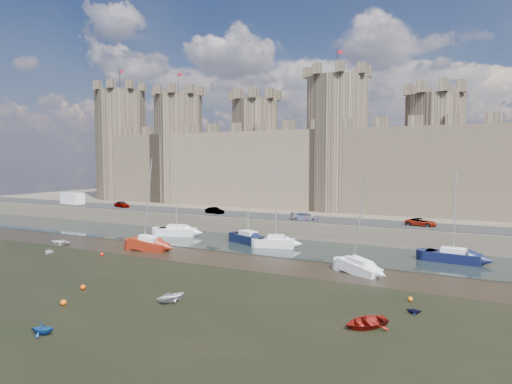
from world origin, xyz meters
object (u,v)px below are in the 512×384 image
car_1 (215,211)px  car_2 (305,216)px  sailboat_0 (177,231)px  van (72,199)px  sailboat_1 (248,238)px  sailboat_3 (453,256)px  sailboat_2 (276,242)px  car_3 (421,222)px  car_0 (122,204)px  dinghy_1 (42,328)px  sailboat_4 (149,244)px  sailboat_5 (359,267)px

car_1 → car_2: car_2 is taller
car_1 → sailboat_0: bearing=-177.6°
van → sailboat_1: size_ratio=0.48×
sailboat_3 → sailboat_2: bearing=-171.2°
van → sailboat_0: bearing=-9.8°
sailboat_2 → car_2: bearing=72.8°
car_3 → sailboat_2: bearing=133.3°
sailboat_2 → car_1: bearing=133.6°
car_0 → van: size_ratio=0.71×
sailboat_0 → dinghy_1: (15.55, -34.80, -0.38)m
car_0 → sailboat_4: bearing=-113.6°
car_2 → car_3: bearing=-97.8°
sailboat_3 → car_0: bearing=176.7°
sailboat_3 → sailboat_4: (-34.44, -10.10, 0.05)m
car_0 → sailboat_0: size_ratio=0.35×
van → sailboat_1: (44.66, -9.51, -2.79)m
car_1 → sailboat_2: (15.46, -9.60, -2.24)m
dinghy_1 → sailboat_1: bearing=-10.1°
car_0 → dinghy_1: (34.58, -43.48, -2.69)m
car_2 → sailboat_4: (-13.90, -17.95, -2.26)m
sailboat_5 → car_0: bearing=-175.7°
sailboat_0 → sailboat_3: size_ratio=1.04×
sailboat_1 → sailboat_3: size_ratio=1.07×
car_1 → dinghy_1: 45.46m
car_1 → sailboat_4: size_ratio=0.29×
car_1 → dinghy_1: bearing=-150.0°
van → sailboat_4: (35.69, -19.13, -2.80)m
car_1 → sailboat_1: (10.95, -8.85, -2.22)m
sailboat_0 → sailboat_3: 37.81m
car_3 → sailboat_0: bearing=116.0°
car_1 → sailboat_5: bearing=-110.4°
car_0 → sailboat_5: (48.80, -18.24, -2.41)m
dinghy_1 → car_0: bearing=23.1°
car_2 → sailboat_5: bearing=-157.3°
sailboat_5 → sailboat_0: bearing=-173.0°
sailboat_4 → van: bearing=145.0°
sailboat_5 → van: bearing=-171.8°
car_2 → dinghy_1: size_ratio=2.48×
sailboat_1 → sailboat_3: bearing=23.3°
car_1 → sailboat_0: 8.73m
car_0 → sailboat_5: bearing=-94.0°
sailboat_1 → sailboat_3: 25.48m
sailboat_3 → dinghy_1: (-22.26, -34.75, -0.35)m
sailboat_4 → car_3: bearing=26.3°
car_3 → sailboat_0: 34.49m
car_2 → sailboat_1: 9.94m
car_0 → car_2: size_ratio=0.90×
car_2 → sailboat_2: (-0.42, -9.08, -2.27)m
dinghy_1 → van: bearing=32.1°
car_3 → van: size_ratio=0.77×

